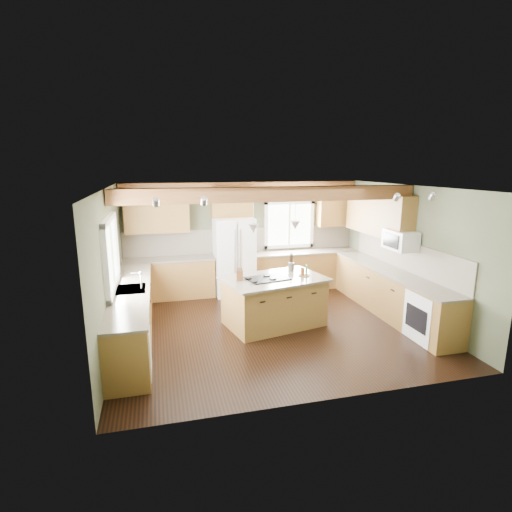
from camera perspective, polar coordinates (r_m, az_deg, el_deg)
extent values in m
plane|color=black|center=(7.66, 2.26, -10.01)|extent=(5.60, 5.60, 0.00)
plane|color=silver|center=(7.07, 2.45, 9.81)|extent=(5.60, 5.60, 0.00)
plane|color=#484E37|center=(9.63, -1.86, 2.84)|extent=(5.60, 0.00, 5.60)
plane|color=#484E37|center=(7.02, -20.17, -1.76)|extent=(0.00, 5.00, 5.00)
plane|color=#484E37|center=(8.47, 20.85, 0.60)|extent=(0.00, 5.00, 5.00)
cube|color=#563018|center=(7.17, 2.21, 8.81)|extent=(5.55, 0.26, 0.26)
cube|color=#563018|center=(9.39, -1.78, 10.20)|extent=(5.55, 0.20, 0.10)
cube|color=brown|center=(9.63, -1.83, 2.30)|extent=(5.58, 0.03, 0.58)
cube|color=brown|center=(8.52, 20.53, 0.07)|extent=(0.03, 3.70, 0.58)
cube|color=brown|center=(9.32, -12.25, -3.22)|extent=(2.02, 0.60, 0.88)
cube|color=#484034|center=(9.21, -12.39, -0.47)|extent=(2.06, 0.64, 0.04)
cube|color=brown|center=(9.95, 6.97, -1.99)|extent=(2.62, 0.60, 0.88)
cube|color=#484034|center=(9.84, 7.04, 0.60)|extent=(2.66, 0.64, 0.04)
cube|color=brown|center=(7.29, -17.25, -8.10)|extent=(0.60, 3.70, 0.88)
cube|color=#484034|center=(7.14, -17.49, -4.65)|extent=(0.64, 3.74, 0.04)
cube|color=brown|center=(8.55, 18.54, -5.07)|extent=(0.60, 3.70, 0.88)
cube|color=#484034|center=(8.43, 18.76, -2.09)|extent=(0.64, 3.74, 0.04)
cube|color=brown|center=(9.15, -13.99, 6.05)|extent=(1.40, 0.35, 0.90)
cube|color=brown|center=(9.29, -3.49, 7.74)|extent=(0.96, 0.35, 0.70)
cube|color=brown|center=(9.01, 17.01, 5.77)|extent=(0.35, 2.20, 0.90)
cube|color=brown|center=(10.11, 11.27, 6.80)|extent=(0.90, 0.35, 0.90)
cube|color=white|center=(7.01, -20.13, 0.33)|extent=(0.04, 1.60, 1.05)
cube|color=white|center=(9.87, 4.71, 4.52)|extent=(1.10, 0.04, 1.00)
cube|color=#262628|center=(7.14, -17.49, -4.61)|extent=(0.50, 0.65, 0.03)
cylinder|color=#B2B2B7|center=(7.09, -16.12, -3.42)|extent=(0.02, 0.02, 0.28)
cube|color=white|center=(6.09, -17.74, -12.48)|extent=(0.60, 0.60, 0.84)
cube|color=white|center=(7.56, 23.77, -7.96)|extent=(0.60, 0.72, 0.84)
cube|color=white|center=(8.26, 19.93, 2.15)|extent=(0.40, 0.70, 0.38)
cone|color=#B2B2B7|center=(7.05, -0.37, 3.93)|extent=(0.18, 0.18, 0.16)
cone|color=#B2B2B7|center=(7.48, 5.61, 4.38)|extent=(0.18, 0.18, 0.16)
cube|color=white|center=(9.28, -3.15, -0.07)|extent=(0.90, 0.74, 1.80)
cube|color=olive|center=(7.61, 2.59, -6.62)|extent=(1.93, 1.42, 0.88)
cube|color=#484034|center=(7.47, 2.63, -3.29)|extent=(2.07, 1.56, 0.04)
cube|color=black|center=(7.39, 1.65, -3.21)|extent=(0.84, 0.66, 0.02)
cube|color=brown|center=(7.26, -2.37, -2.78)|extent=(0.13, 0.10, 0.20)
cylinder|color=#36312B|center=(7.97, 5.03, -1.52)|extent=(0.15, 0.15, 0.16)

